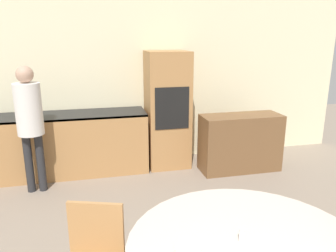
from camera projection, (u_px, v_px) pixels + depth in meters
wall_back at (132, 79)px, 4.99m from camera, size 7.00×0.05×2.60m
kitchen_counter at (48, 145)px, 4.61m from camera, size 2.77×0.60×0.88m
oven_unit at (167, 110)px, 4.90m from camera, size 0.61×0.59×1.73m
sideboard at (240, 143)px, 4.81m from camera, size 1.17×0.45×0.84m
person_standing at (29, 116)px, 3.98m from camera, size 0.31×0.31×1.60m
bowl_near at (188, 250)px, 1.84m from camera, size 0.15×0.15×0.04m
salt_shaker at (242, 235)px, 1.93m from camera, size 0.03×0.03×0.09m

